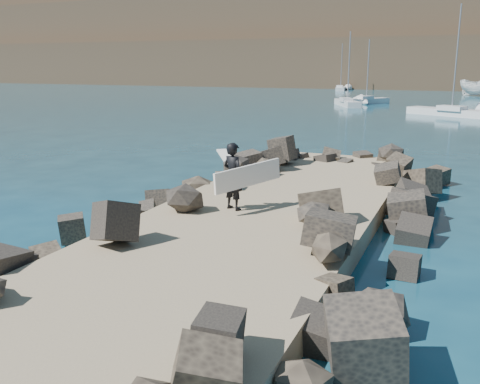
% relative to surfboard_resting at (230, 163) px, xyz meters
% --- Properties ---
extents(ground, '(800.00, 800.00, 0.00)m').
position_rel_surfboard_resting_xyz_m(ground, '(2.95, -4.96, -1.04)').
color(ground, '#0F384C').
rests_on(ground, ground).
extents(jetty, '(6.00, 26.00, 0.60)m').
position_rel_surfboard_resting_xyz_m(jetty, '(2.95, -6.96, -0.74)').
color(jetty, '#8C7759').
rests_on(jetty, ground).
extents(riprap_left, '(2.60, 22.00, 1.00)m').
position_rel_surfboard_resting_xyz_m(riprap_left, '(0.05, -6.46, -0.54)').
color(riprap_left, black).
rests_on(riprap_left, ground).
extents(riprap_right, '(2.60, 22.00, 1.00)m').
position_rel_surfboard_resting_xyz_m(riprap_right, '(5.85, -6.46, -0.54)').
color(riprap_right, black).
rests_on(riprap_right, ground).
extents(surfboard_resting, '(1.75, 1.99, 0.07)m').
position_rel_surfboard_resting_xyz_m(surfboard_resting, '(0.00, 0.00, 0.00)').
color(surfboard_resting, white).
rests_on(surfboard_resting, riprap_left).
extents(boat_imported, '(6.85, 6.05, 2.58)m').
position_rel_surfboard_resting_xyz_m(boat_imported, '(9.07, 70.86, 0.26)').
color(boat_imported, white).
rests_on(boat_imported, ground).
extents(surfer_with_board, '(1.43, 2.15, 1.92)m').
position_rel_surfboard_resting_xyz_m(surfer_with_board, '(2.19, -4.51, 0.53)').
color(surfer_with_board, black).
rests_on(surfer_with_board, jetty).
extents(sailboat_b, '(4.92, 5.83, 7.66)m').
position_rel_surfboard_resting_xyz_m(sailboat_b, '(-3.49, 47.74, -0.69)').
color(sailboat_b, silver).
rests_on(sailboat_b, ground).
extents(sailboat_c, '(8.26, 5.62, 9.98)m').
position_rel_surfboard_resting_xyz_m(sailboat_c, '(6.55, 35.05, -0.69)').
color(sailboat_c, silver).
rests_on(sailboat_c, ground).
extents(sailboat_e, '(2.76, 7.13, 8.41)m').
position_rel_surfboard_resting_xyz_m(sailboat_e, '(-13.87, 79.85, -0.69)').
color(sailboat_e, silver).
rests_on(sailboat_e, ground).
extents(sailboat_a, '(4.32, 6.89, 8.34)m').
position_rel_surfboard_resting_xyz_m(sailboat_a, '(-4.85, 43.38, -0.69)').
color(sailboat_a, silver).
rests_on(sailboat_a, ground).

